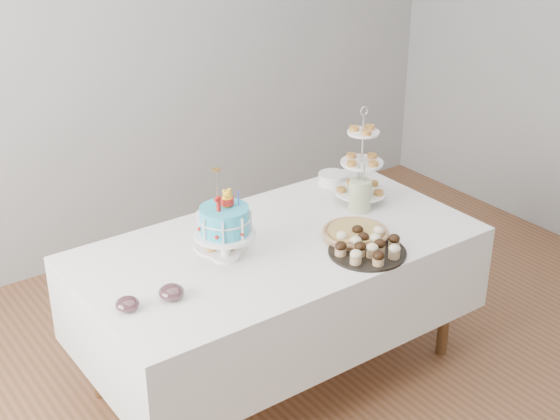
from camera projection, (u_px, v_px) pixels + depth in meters
floor at (313, 404)px, 3.83m from camera, size 5.00×5.00×0.00m
walls at (319, 147)px, 3.24m from camera, size 5.04×4.04×2.70m
table at (278, 283)px, 3.81m from camera, size 1.92×1.02×0.77m
birthday_cake at (225, 235)px, 3.53m from camera, size 0.28×0.28×0.44m
cupcake_tray at (368, 246)px, 3.60m from camera, size 0.37×0.37×0.08m
pie at (355, 234)px, 3.73m from camera, size 0.32×0.32×0.05m
tiered_stand at (362, 163)px, 4.03m from camera, size 0.27×0.27×0.53m
plate_stack at (333, 179)px, 4.32m from camera, size 0.16×0.16×0.06m
pastry_plate at (221, 243)px, 3.67m from camera, size 0.25×0.25×0.04m
jam_bowl_a at (127, 304)px, 3.17m from camera, size 0.10×0.10×0.06m
jam_bowl_b at (171, 292)px, 3.25m from camera, size 0.11×0.11×0.06m
utensil_pitcher at (360, 194)px, 3.99m from camera, size 0.12×0.11×0.26m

